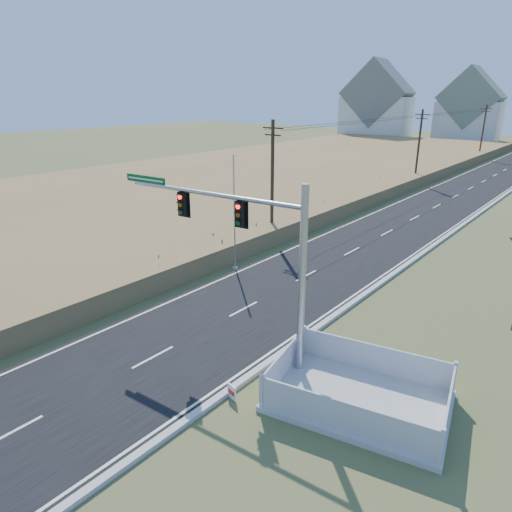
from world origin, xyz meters
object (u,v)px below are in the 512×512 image
at_px(fence_enclosure, 359,397).
at_px(open_sign, 232,392).
at_px(traffic_signal_mast, 260,255).
at_px(flagpole, 235,226).

xyz_separation_m(fence_enclosure, open_sign, (-3.77, -2.73, 0.03)).
height_order(traffic_signal_mast, fence_enclosure, traffic_signal_mast).
height_order(traffic_signal_mast, flagpole, traffic_signal_mast).
xyz_separation_m(fence_enclosure, flagpole, (-12.57, 7.41, 2.64)).
bearing_deg(open_sign, fence_enclosure, 48.60).
xyz_separation_m(traffic_signal_mast, fence_enclosure, (4.72, -0.15, -4.42)).
bearing_deg(open_sign, traffic_signal_mast, 120.95).
bearing_deg(flagpole, open_sign, -49.05).
relative_size(traffic_signal_mast, open_sign, 16.29).
bearing_deg(traffic_signal_mast, open_sign, -76.28).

